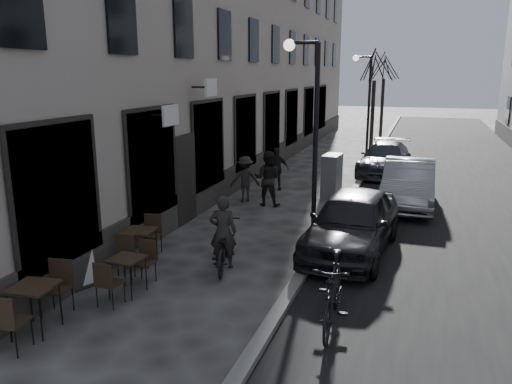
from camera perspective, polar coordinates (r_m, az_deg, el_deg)
The scene contains 21 objects.
ground at distance 7.76m, azimuth -3.51°, elevation -20.38°, with size 120.00×120.00×0.00m, color #353330.
road at distance 22.42m, azimuth 21.67°, elevation 1.47°, with size 7.30×60.00×0.00m, color black.
kerb at distance 22.48m, azimuth 12.38°, elevation 2.30°, with size 0.25×60.00×0.12m, color slate.
streetlamp_near at distance 12.29m, azimuth 6.10°, elevation 8.03°, with size 0.90×0.28×5.09m.
streetlamp_far at distance 24.12m, azimuth 12.41°, elevation 10.48°, with size 0.90×0.28×5.09m.
tree_near at distance 27.07m, azimuth 13.46°, elevation 13.92°, with size 2.40×2.40×5.70m.
tree_far at distance 33.05m, azimuth 14.46°, elevation 13.73°, with size 2.40×2.40×5.70m.
bistro_set_a at distance 9.42m, azimuth -23.95°, elevation -11.57°, with size 0.77×1.74×1.00m.
bistro_set_b at distance 10.35m, azimuth -14.49°, elevation -8.83°, with size 0.65×1.54×0.90m.
bistro_set_c at distance 11.84m, azimuth -13.08°, elevation -5.69°, with size 0.75×1.67×0.96m.
sign_board at distance 10.99m, azimuth -19.37°, elevation -8.05°, with size 0.56×0.68×1.05m.
utility_cabinet at distance 17.92m, azimuth 8.65°, elevation 1.89°, with size 0.55×1.00×1.50m, color slate.
bicycle at distance 11.33m, azimuth -3.78°, elevation -6.14°, with size 0.68×1.96×1.03m, color black.
cyclist_rider at distance 11.22m, azimuth -3.80°, elevation -4.56°, with size 0.61×0.40×1.69m, color #292624.
pedestrian_near at distance 16.41m, azimuth 1.31°, elevation 1.56°, with size 0.89×0.69×1.83m, color black.
pedestrian_mid at distance 16.97m, azimuth -1.25°, elevation 1.50°, with size 1.01×0.58×1.56m, color #292624.
pedestrian_far at distance 18.70m, azimuth 2.30°, elevation 2.69°, with size 0.94×0.39×1.61m, color black.
car_near at distance 12.38m, azimuth 10.95°, elevation -3.39°, with size 1.82×4.52×1.54m, color black.
car_mid at distance 17.20m, azimuth 17.03°, elevation 0.97°, with size 1.60×4.58×1.51m, color #999DA1.
car_far at distance 22.31m, azimuth 14.51°, elevation 3.72°, with size 1.91×4.70×1.36m, color #34363D.
moped at distance 8.86m, azimuth 8.78°, elevation -11.25°, with size 0.60×2.12×1.27m, color black.
Camera 1 is at (2.46, -5.95, 4.33)m, focal length 35.00 mm.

